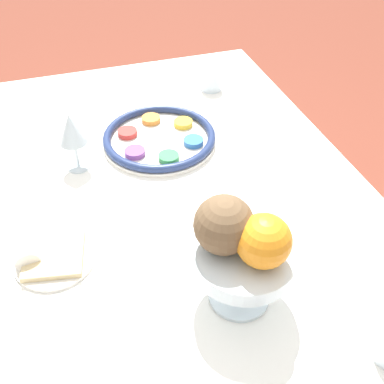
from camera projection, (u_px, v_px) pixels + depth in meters
name	position (u px, v px, depth m)	size (l,w,h in m)	color
ground_plane	(165.00, 363.00, 1.47)	(8.00, 8.00, 0.00)	brown
dining_table	(160.00, 298.00, 1.23)	(1.37, 1.00, 0.72)	white
seder_plate	(159.00, 138.00, 1.16)	(0.29, 0.29, 0.03)	silver
wine_glass	(71.00, 131.00, 1.02)	(0.07, 0.07, 0.15)	silver
fruit_stand	(243.00, 262.00, 0.74)	(0.18, 0.18, 0.13)	silver
orange_fruit	(264.00, 241.00, 0.68)	(0.09, 0.09, 0.09)	orange
coconut	(224.00, 225.00, 0.70)	(0.10, 0.10, 0.10)	brown
bread_plate	(55.00, 257.00, 0.87)	(0.16, 0.16, 0.02)	silver
napkin_roll	(21.00, 230.00, 0.90)	(0.19, 0.07, 0.05)	white
cup_mid	(211.00, 80.00, 1.36)	(0.06, 0.06, 0.06)	silver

